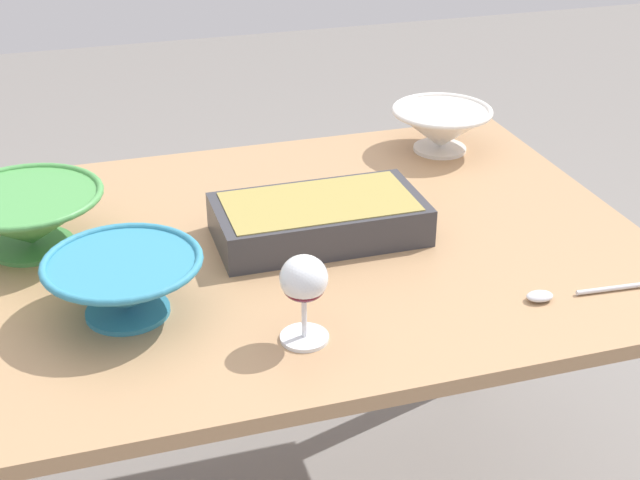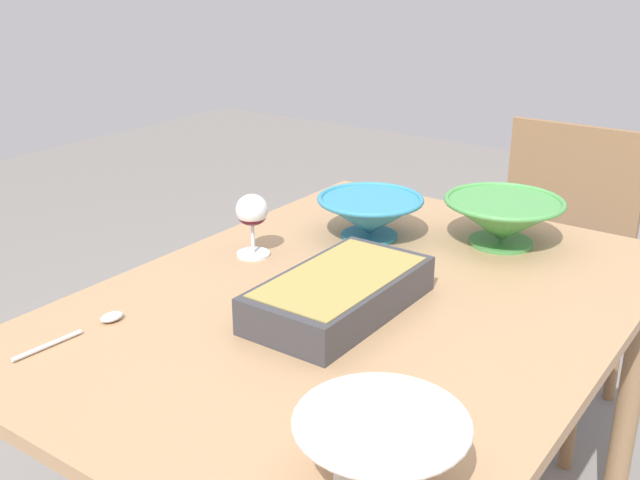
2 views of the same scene
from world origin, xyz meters
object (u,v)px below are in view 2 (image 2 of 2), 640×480
(chair, at_px, (551,259))
(mixing_bowl, at_px, (503,219))
(dining_table, at_px, (358,343))
(wine_glass, at_px, (252,214))
(small_bowl, at_px, (381,448))
(serving_bowl, at_px, (370,215))
(casserole_dish, at_px, (339,291))
(serving_spoon, at_px, (93,325))

(chair, bearing_deg, mixing_bowl, -174.08)
(chair, bearing_deg, dining_table, 177.34)
(wine_glass, relative_size, small_bowl, 0.63)
(dining_table, height_order, mixing_bowl, mixing_bowl)
(wine_glass, xyz_separation_m, serving_bowl, (0.24, -0.15, -0.04))
(wine_glass, bearing_deg, dining_table, -99.22)
(dining_table, distance_m, wine_glass, 0.36)
(chair, xyz_separation_m, small_bowl, (-1.44, -0.27, 0.30))
(wine_glass, bearing_deg, casserole_dish, -110.76)
(serving_spoon, bearing_deg, wine_glass, -1.01)
(chair, bearing_deg, serving_bowl, 163.96)
(wine_glass, xyz_separation_m, serving_spoon, (-0.42, 0.01, -0.09))
(dining_table, bearing_deg, chair, -2.66)
(dining_table, xyz_separation_m, mixing_bowl, (0.43, -0.11, 0.15))
(serving_bowl, bearing_deg, mixing_bowl, -62.57)
(mixing_bowl, bearing_deg, casserole_dish, 167.69)
(chair, xyz_separation_m, mixing_bowl, (-0.57, -0.06, 0.30))
(wine_glass, height_order, serving_bowl, wine_glass)
(casserole_dish, bearing_deg, small_bowl, -139.88)
(dining_table, distance_m, chair, 1.01)
(casserole_dish, xyz_separation_m, serving_spoon, (-0.31, 0.31, -0.03))
(chair, height_order, serving_spoon, chair)
(mixing_bowl, xyz_separation_m, serving_spoon, (-0.80, 0.42, -0.05))
(wine_glass, distance_m, serving_spoon, 0.43)
(dining_table, height_order, small_bowl, small_bowl)
(dining_table, distance_m, serving_spoon, 0.50)
(dining_table, relative_size, serving_spoon, 5.93)
(small_bowl, distance_m, serving_spoon, 0.63)
(casserole_dish, bearing_deg, serving_spoon, 134.97)
(serving_bowl, height_order, serving_spoon, serving_bowl)
(dining_table, xyz_separation_m, serving_spoon, (-0.37, 0.31, 0.10))
(mixing_bowl, relative_size, serving_spoon, 1.24)
(casserole_dish, xyz_separation_m, mixing_bowl, (0.49, -0.11, 0.02))
(chair, distance_m, mixing_bowl, 0.65)
(casserole_dish, relative_size, serving_bowl, 1.52)
(wine_glass, height_order, casserole_dish, wine_glass)
(serving_spoon, bearing_deg, chair, -14.59)
(serving_bowl, bearing_deg, small_bowl, -147.18)
(chair, bearing_deg, wine_glass, 159.76)
(mixing_bowl, bearing_deg, serving_spoon, 152.51)
(casserole_dish, bearing_deg, mixing_bowl, -12.31)
(serving_spoon, bearing_deg, small_bowl, -95.70)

